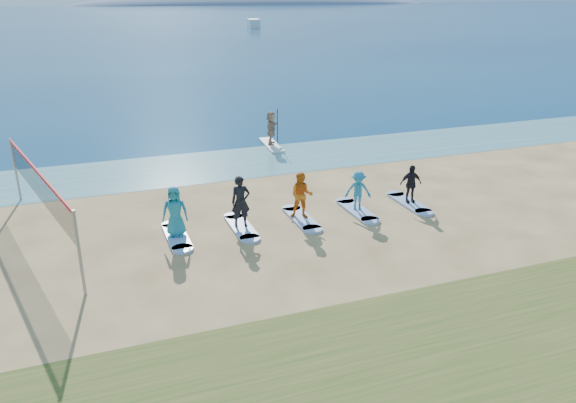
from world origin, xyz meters
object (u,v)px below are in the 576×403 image
object	(u,v)px
surfboard_0	(177,236)
student_2	(302,195)
boat_offshore_b	(254,28)
student_1	(241,202)
paddleboard	(271,145)
student_0	(175,211)
paddleboarder	(271,128)
surfboard_1	(241,227)
surfboard_3	(357,210)
volleyball_net	(38,185)
student_3	(358,191)
surfboard_4	(409,203)
student_4	(411,184)
surfboard_2	(301,218)

from	to	relation	value
surfboard_0	student_2	world-z (taller)	student_2
boat_offshore_b	student_1	distance (m)	109.40
paddleboard	student_1	xyz separation A→B (m)	(-4.55, -10.07, 0.94)
student_0	student_2	xyz separation A→B (m)	(4.53, 0.00, -0.02)
paddleboarder	surfboard_1	size ratio (longest dim) A/B	0.79
student_2	surfboard_3	distance (m)	2.43
volleyball_net	paddleboarder	bearing A→B (deg)	38.29
student_0	student_1	world-z (taller)	student_1
surfboard_1	student_1	distance (m)	0.95
student_0	volleyball_net	bearing A→B (deg)	175.98
surfboard_0	student_3	world-z (taller)	student_3
surfboard_4	student_3	bearing A→B (deg)	180.00
student_1	student_4	bearing A→B (deg)	3.76
paddleboarder	student_2	xyz separation A→B (m)	(-2.29, -10.07, -0.06)
boat_offshore_b	student_0	distance (m)	110.10
surfboard_1	student_2	distance (m)	2.43
boat_offshore_b	surfboard_0	distance (m)	110.09
student_0	surfboard_2	xyz separation A→B (m)	(4.53, 0.00, -0.91)
volleyball_net	surfboard_2	xyz separation A→B (m)	(8.63, -1.45, -1.86)
paddleboarder	surfboard_4	size ratio (longest dim) A/B	0.79
surfboard_0	surfboard_4	world-z (taller)	same
paddleboarder	surfboard_2	xyz separation A→B (m)	(-2.29, -10.07, -0.95)
paddleboard	student_4	bearing A→B (deg)	-72.75
volleyball_net	student_2	distance (m)	8.81
volleyball_net	surfboard_3	xyz separation A→B (m)	(10.89, -1.45, -1.86)
paddleboard	student_4	xyz separation A→B (m)	(2.24, -10.07, 0.78)
volleyball_net	surfboard_3	bearing A→B (deg)	-7.58
student_2	student_3	bearing A→B (deg)	24.08
student_1	surfboard_2	xyz separation A→B (m)	(2.26, 0.00, -0.95)
paddleboard	surfboard_2	bearing A→B (deg)	-98.10
paddleboard	surfboard_1	world-z (taller)	paddleboard
surfboard_0	student_0	size ratio (longest dim) A/B	1.27
student_0	surfboard_4	world-z (taller)	student_0
paddleboard	student_3	xyz separation A→B (m)	(-0.02, -10.07, 0.78)
surfboard_1	student_1	size ratio (longest dim) A/B	1.21
volleyball_net	surfboard_3	world-z (taller)	volleyball_net
volleyball_net	surfboard_0	bearing A→B (deg)	-19.48
student_0	surfboard_2	bearing A→B (deg)	15.46
surfboard_1	student_4	bearing A→B (deg)	0.00
surfboard_1	paddleboard	bearing A→B (deg)	65.68
volleyball_net	boat_offshore_b	distance (m)	110.12
student_2	surfboard_3	size ratio (longest dim) A/B	0.77
surfboard_4	student_2	bearing A→B (deg)	180.00
volleyball_net	surfboard_0	size ratio (longest dim) A/B	4.01
surfboard_4	student_4	bearing A→B (deg)	0.00
surfboard_0	student_4	distance (m)	9.09
paddleboarder	surfboard_3	distance (m)	10.11
volleyball_net	surfboard_0	xyz separation A→B (m)	(4.10, -1.45, -1.86)
student_4	paddleboarder	bearing A→B (deg)	110.57
boat_offshore_b	student_3	bearing A→B (deg)	-95.60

